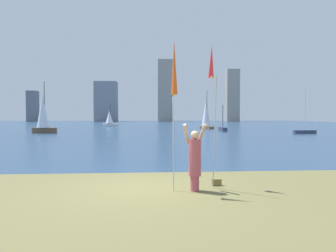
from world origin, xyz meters
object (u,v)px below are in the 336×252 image
kite_flag_left (174,70)px  sailboat_3 (206,114)px  person (195,158)px  sailboat_1 (43,114)px  bag (217,182)px  sailboat_4 (305,131)px  kite_flag_right (212,66)px  sailboat_2 (223,129)px  sailboat_0 (110,119)px

kite_flag_left → sailboat_3: bearing=77.8°
person → sailboat_1: size_ratio=0.30×
bag → sailboat_4: (15.73, 25.07, 0.22)m
kite_flag_right → bag: 3.29m
kite_flag_left → bag: bearing=28.6°
kite_flag_right → bag: size_ratio=14.90×
kite_flag_right → sailboat_4: 29.85m
kite_flag_right → sailboat_2: size_ratio=1.17×
sailboat_2 → person: bearing=-105.2°
person → sailboat_0: bearing=87.7°
sailboat_0 → sailboat_1: (-5.07, -22.30, 0.78)m
bag → person: bearing=-141.2°
sailboat_4 → sailboat_2: bearing=137.3°
bag → sailboat_3: bearing=79.4°
bag → sailboat_1: sailboat_1 is taller
bag → sailboat_1: size_ratio=0.04×
sailboat_4 → sailboat_3: bearing=121.3°
sailboat_3 → kite_flag_left: bearing=-102.2°
kite_flag_left → kite_flag_right: size_ratio=1.00×
person → kite_flag_left: 2.38m
person → bag: (0.72, 0.58, -0.78)m
person → sailboat_2: size_ratio=0.52×
sailboat_2 → kite_flag_left: bearing=-106.1°
sailboat_0 → sailboat_3: (16.00, -11.62, 0.79)m
sailboat_0 → person: bearing=-81.1°
kite_flag_left → sailboat_1: (-12.51, 28.96, -0.96)m
person → kite_flag_left: (-0.56, -0.12, 2.31)m
kite_flag_left → sailboat_4: bearing=56.6°
kite_flag_left → kite_flag_right: 1.33m
sailboat_3 → bag: bearing=-100.6°
sailboat_0 → sailboat_2: (16.87, -18.52, -1.15)m
person → kite_flag_right: size_ratio=0.45×
sailboat_0 → sailboat_3: bearing=-36.0°
person → sailboat_3: bearing=67.4°
sailboat_1 → sailboat_4: (29.51, -3.20, -1.91)m
person → sailboat_3: sailboat_3 is taller
sailboat_2 → sailboat_1: bearing=-170.2°
kite_flag_left → sailboat_2: 34.20m
person → sailboat_1: sailboat_1 is taller
sailboat_4 → kite_flag_right: bearing=-122.4°
kite_flag_right → sailboat_0: sailboat_0 is taller
kite_flag_left → sailboat_2: (9.44, 32.74, -2.89)m
bag → sailboat_0: 51.33m
sailboat_1 → sailboat_2: bearing=9.8°
sailboat_0 → sailboat_4: 35.34m
sailboat_2 → sailboat_4: 10.29m
sailboat_0 → sailboat_2: bearing=-47.7°
person → kite_flag_left: kite_flag_left is taller
bag → sailboat_0: (-8.71, 50.57, 1.35)m
sailboat_3 → sailboat_4: sailboat_3 is taller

